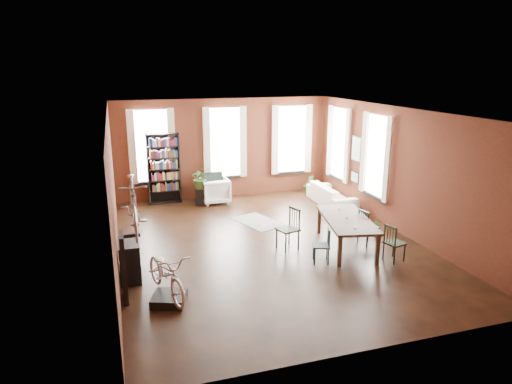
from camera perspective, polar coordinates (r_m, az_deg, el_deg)
name	(u,v)px	position (r m, az deg, el deg)	size (l,w,h in m)	color
room	(271,153)	(11.18, 1.89, 4.94)	(9.00, 9.04, 3.22)	black
dining_table	(346,233)	(11.02, 11.17, -5.05)	(0.99, 2.18, 0.74)	#46352A
dining_chair_a	(321,245)	(10.13, 8.15, -6.62)	(0.37, 0.37, 0.79)	#1B383C
dining_chair_b	(288,229)	(10.74, 3.98, -4.64)	(0.45, 0.45, 0.98)	#1F2D1A
dining_chair_c	(395,243)	(10.56, 16.94, -6.08)	(0.39, 0.39, 0.85)	black
dining_chair_d	(368,227)	(11.37, 13.85, -4.24)	(0.40, 0.40, 0.86)	#193437
bookshelf	(164,169)	(14.47, -11.46, 2.87)	(1.00, 0.32, 2.20)	black
white_armchair	(215,189)	(14.40, -5.13, 0.32)	(0.84, 0.78, 0.86)	white
cream_sofa	(332,192)	(14.39, 9.44, 0.06)	(2.08, 0.61, 0.81)	beige
striped_rug	(258,222)	(12.69, 0.26, -3.73)	(0.89, 1.42, 0.01)	black
bike_trainer	(169,299)	(8.67, -10.79, -12.99)	(0.59, 0.59, 0.17)	black
bike_wall_rack	(124,268)	(8.72, -16.20, -9.06)	(0.16, 0.60, 1.30)	black
console_table	(130,260)	(9.64, -15.52, -8.20)	(0.40, 0.80, 0.80)	black
plant_stand	(200,197)	(14.26, -7.00, -0.60)	(0.26, 0.26, 0.52)	black
plant_by_sofa	(308,189)	(15.59, 6.57, 0.36)	(0.35, 0.63, 0.28)	#2F5923
plant_small	(376,232)	(12.08, 14.78, -4.92)	(0.23, 0.43, 0.15)	#295C25
bicycle_floor	(165,253)	(8.28, -11.28, -7.54)	(0.57, 0.86, 1.63)	beige
bicycle_hung	(132,188)	(8.23, -15.24, 0.52)	(0.47, 1.00, 1.66)	#A5A8AD
plant_on_stand	(201,180)	(14.14, -6.94, 1.46)	(0.62, 0.69, 0.53)	#335A24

